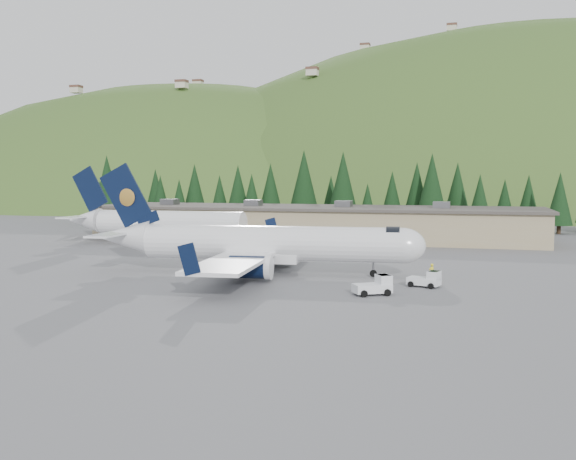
# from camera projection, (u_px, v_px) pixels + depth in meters

# --- Properties ---
(ground) EXTENTS (600.00, 600.00, 0.00)m
(ground) POSITION_uv_depth(u_px,v_px,m) (272.00, 274.00, 64.72)
(ground) COLOR #5D5D62
(airliner) EXTENTS (33.92, 31.87, 11.25)m
(airliner) POSITION_uv_depth(u_px,v_px,m) (262.00, 244.00, 64.65)
(airliner) COLOR white
(airliner) RESTS_ON ground
(second_airliner) EXTENTS (27.50, 11.00, 10.05)m
(second_airliner) POSITION_uv_depth(u_px,v_px,m) (152.00, 222.00, 92.34)
(second_airliner) COLOR white
(second_airliner) RESTS_ON ground
(baggage_tug_a) EXTENTS (3.45, 2.97, 1.65)m
(baggage_tug_a) POSITION_uv_depth(u_px,v_px,m) (375.00, 286.00, 53.27)
(baggage_tug_a) COLOR white
(baggage_tug_a) RESTS_ON ground
(baggage_tug_b) EXTENTS (3.09, 2.32, 1.49)m
(baggage_tug_b) POSITION_uv_depth(u_px,v_px,m) (427.00, 280.00, 56.99)
(baggage_tug_b) COLOR white
(baggage_tug_b) RESTS_ON ground
(terminal_building) EXTENTS (71.00, 17.00, 6.10)m
(terminal_building) POSITION_uv_depth(u_px,v_px,m) (313.00, 222.00, 102.30)
(terminal_building) COLOR tan
(terminal_building) RESTS_ON ground
(ramp_worker) EXTENTS (0.71, 0.70, 1.65)m
(ramp_worker) POSITION_uv_depth(u_px,v_px,m) (432.00, 272.00, 60.47)
(ramp_worker) COLOR yellow
(ramp_worker) RESTS_ON ground
(tree_line) EXTENTS (112.60, 17.40, 13.79)m
(tree_line) POSITION_uv_depth(u_px,v_px,m) (341.00, 191.00, 122.10)
(tree_line) COLOR black
(tree_line) RESTS_ON ground
(hills) EXTENTS (614.00, 330.00, 300.00)m
(hills) POSITION_uv_depth(u_px,v_px,m) (554.00, 410.00, 255.75)
(hills) COLOR #34551F
(hills) RESTS_ON ground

